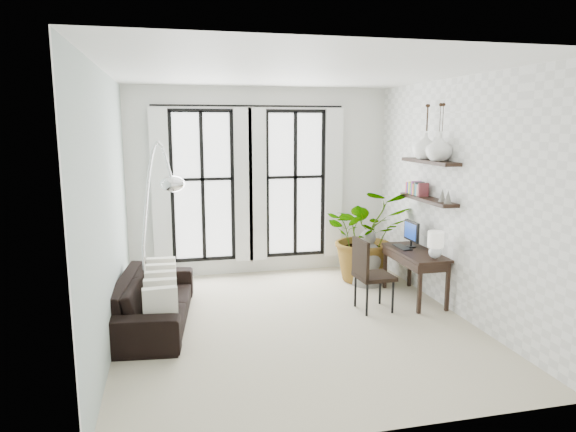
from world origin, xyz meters
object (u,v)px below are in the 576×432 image
object	(u,v)px
desk_chair	(368,270)
sofa	(154,300)
plant	(366,235)
desk	(417,255)
buddha	(367,261)
arc_lamp	(160,214)

from	to	relation	value
desk_chair	sofa	bearing A→B (deg)	173.07
plant	desk_chair	size ratio (longest dim) A/B	1.51
sofa	desk	xyz separation A→B (m)	(3.75, 0.05, 0.38)
desk	plant	bearing A→B (deg)	106.51
buddha	sofa	bearing A→B (deg)	-164.13
arc_lamp	desk	bearing A→B (deg)	0.12
desk_chair	arc_lamp	size ratio (longest dim) A/B	0.43
plant	desk_chair	distance (m)	1.47
desk	desk_chair	distance (m)	0.89
plant	buddha	world-z (taller)	plant
plant	desk_chair	world-z (taller)	plant
sofa	desk_chair	distance (m)	2.92
desk_chair	buddha	world-z (taller)	desk_chair
desk	desk_chair	world-z (taller)	desk
sofa	desk_chair	xyz separation A→B (m)	(2.90, -0.18, 0.26)
sofa	desk_chair	size ratio (longest dim) A/B	2.15
sofa	plant	size ratio (longest dim) A/B	1.42
plant	desk	world-z (taller)	plant
desk	arc_lamp	bearing A→B (deg)	-179.88
sofa	buddha	size ratio (longest dim) A/B	2.43
buddha	desk_chair	bearing A→B (deg)	-111.46
desk_chair	buddha	size ratio (longest dim) A/B	1.13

